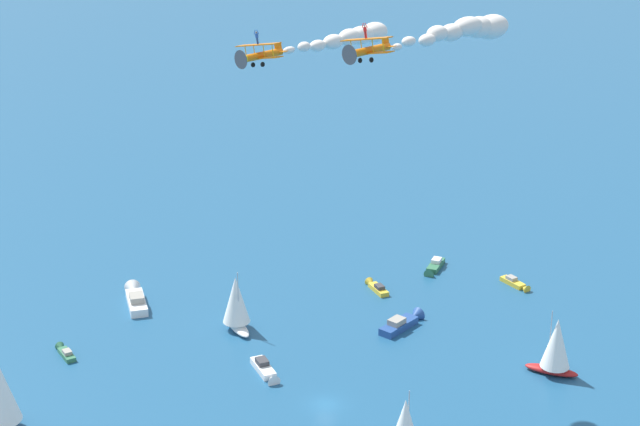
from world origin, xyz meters
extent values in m
plane|color=#1E517A|center=(0.00, 0.00, 0.00)|extent=(2000.00, 2000.00, 0.00)
cube|color=white|center=(41.98, -9.07, 0.68)|extent=(8.19, 7.74, 1.37)
cone|color=white|center=(45.88, -12.56, 0.68)|extent=(3.46, 3.50, 2.74)
cube|color=gray|center=(41.50, -8.65, 1.88)|extent=(3.69, 3.63, 1.03)
ellipsoid|color=#B21E1E|center=(-22.82, -24.58, 0.53)|extent=(7.87, 3.35, 1.07)
cylinder|color=#B2B2B7|center=(-22.25, -24.49, 5.45)|extent=(0.14, 0.14, 8.77)
cone|color=white|center=(-23.19, -24.64, 5.01)|extent=(4.82, 4.82, 7.45)
ellipsoid|color=#B21E1E|center=(32.46, 27.81, 0.70)|extent=(9.77, 8.15, 1.40)
ellipsoid|color=white|center=(23.25, -11.33, 0.54)|extent=(7.71, 5.87, 1.08)
cylinder|color=#B2B2B7|center=(22.75, -11.03, 5.52)|extent=(0.14, 0.14, 8.88)
cone|color=white|center=(23.58, -11.54, 5.07)|extent=(5.83, 5.83, 7.54)
cube|color=#33704C|center=(7.98, -49.18, 0.46)|extent=(2.86, 6.01, 0.92)
cone|color=#33704C|center=(7.34, -45.71, 0.46)|extent=(2.08, 1.79, 1.85)
cube|color=silver|center=(8.06, -49.61, 1.27)|extent=(1.82, 2.25, 0.69)
cube|color=#23478C|center=(2.22, -24.90, 0.58)|extent=(3.31, 7.56, 1.17)
cone|color=#23478C|center=(1.62, -29.33, 0.58)|extent=(2.57, 2.17, 2.34)
cube|color=gray|center=(2.30, -24.36, 1.61)|extent=(2.20, 2.79, 0.88)
cube|color=gold|center=(-6.23, -49.94, 0.39)|extent=(5.05, 3.42, 0.77)
cone|color=gold|center=(-8.93, -48.71, 0.39)|extent=(1.77, 1.92, 1.55)
cube|color=gray|center=(-5.90, -50.09, 1.07)|extent=(2.06, 1.83, 0.58)
cube|color=white|center=(12.45, -2.97, 0.48)|extent=(5.98, 4.92, 0.95)
cone|color=white|center=(9.44, -0.93, 0.48)|extent=(2.33, 2.43, 1.90)
cube|color=#38383D|center=(12.82, -3.23, 1.31)|extent=(2.58, 2.43, 0.71)
cube|color=gold|center=(11.65, -35.18, 0.39)|extent=(4.90, 3.97, 0.78)
cone|color=gold|center=(14.13, -36.82, 0.39)|extent=(1.89, 1.98, 1.55)
cube|color=#38383D|center=(11.35, -34.98, 1.07)|extent=(2.10, 1.97, 0.58)
cylinder|color=#B2B2B7|center=(-14.07, 2.70, 4.40)|extent=(0.14, 0.14, 7.07)
cone|color=white|center=(-14.02, 3.46, 4.04)|extent=(3.60, 3.60, 6.01)
cube|color=#33704C|center=(39.36, 9.23, 0.35)|extent=(4.56, 3.17, 0.70)
cone|color=#33704C|center=(41.78, 8.06, 0.35)|extent=(1.62, 1.75, 1.40)
cube|color=gray|center=(39.06, 9.37, 0.96)|extent=(1.87, 1.68, 0.53)
cylinder|color=orange|center=(-6.85, 1.57, 49.81)|extent=(2.45, 6.47, 1.05)
cylinder|color=yellow|center=(-6.20, 4.39, 49.81)|extent=(1.29, 0.85, 1.18)
cylinder|color=#4C4C51|center=(-6.11, 4.80, 49.81)|extent=(2.64, 0.65, 2.70)
cube|color=orange|center=(-6.83, 1.87, 49.54)|extent=(7.20, 2.85, 1.49)
cube|color=orange|center=(-6.53, 1.80, 51.13)|extent=(7.20, 2.85, 1.49)
cylinder|color=yellow|center=(-9.10, 2.39, 50.82)|extent=(0.42, 0.19, 1.61)
cylinder|color=yellow|center=(-7.55, 2.03, 50.51)|extent=(0.42, 0.19, 1.61)
cylinder|color=yellow|center=(-5.82, 1.64, 50.17)|extent=(0.42, 0.19, 1.61)
cylinder|color=yellow|center=(-4.27, 1.28, 49.86)|extent=(0.42, 0.19, 1.61)
cube|color=orange|center=(-7.38, -1.24, 50.35)|extent=(0.56, 1.15, 1.20)
cube|color=orange|center=(-7.49, -1.21, 49.81)|extent=(2.61, 1.43, 0.55)
cylinder|color=black|center=(-7.72, 2.59, 49.00)|extent=(0.36, 0.64, 0.61)
cylinder|color=black|center=(-6.00, 2.19, 48.65)|extent=(0.36, 0.64, 0.61)
cylinder|color=#262628|center=(-6.45, 1.78, 51.57)|extent=(0.26, 0.13, 0.90)
cylinder|color=red|center=(-6.55, 1.80, 51.59)|extent=(0.30, 0.19, 0.79)
cylinder|color=red|center=(-6.35, 1.76, 51.56)|extent=(0.30, 0.19, 0.79)
cube|color=red|center=(-6.33, 1.76, 52.21)|extent=(0.47, 0.29, 0.58)
sphere|color=#9E7051|center=(-6.26, 1.74, 52.59)|extent=(0.21, 0.21, 0.21)
cylinder|color=red|center=(-6.52, 1.80, 52.70)|extent=(0.46, 0.19, 0.50)
cylinder|color=red|center=(-5.98, 1.68, 52.59)|extent=(0.29, 0.15, 0.58)
ellipsoid|color=silver|center=(-8.09, -2.78, 49.55)|extent=(1.43, 1.60, 1.03)
ellipsoid|color=silver|center=(-8.21, -5.46, 49.77)|extent=(2.03, 2.33, 1.45)
ellipsoid|color=silver|center=(-9.43, -7.88, 49.64)|extent=(2.53, 2.83, 1.83)
ellipsoid|color=silver|center=(-9.40, -10.59, 49.98)|extent=(3.28, 3.53, 2.40)
ellipsoid|color=silver|center=(-10.10, -13.13, 49.75)|extent=(3.66, 4.06, 2.65)
ellipsoid|color=silver|center=(-11.10, -15.61, 50.20)|extent=(4.30, 5.49, 2.95)
ellipsoid|color=silver|center=(-11.40, -18.24, 49.71)|extent=(4.45, 4.64, 3.29)
ellipsoid|color=silver|center=(-12.15, -20.77, 49.42)|extent=(5.34, 6.14, 3.82)
cylinder|color=orange|center=(7.76, 2.42, 47.65)|extent=(2.45, 6.47, 1.05)
cylinder|color=yellow|center=(8.41, 5.25, 47.65)|extent=(1.29, 0.85, 1.18)
cylinder|color=#4C4C51|center=(8.50, 5.66, 47.65)|extent=(2.64, 0.65, 2.70)
cube|color=orange|center=(7.78, 2.72, 47.38)|extent=(7.20, 2.85, 1.49)
cube|color=orange|center=(8.08, 2.65, 48.97)|extent=(7.20, 2.85, 1.49)
cylinder|color=yellow|center=(5.52, 3.24, 48.66)|extent=(0.42, 0.19, 1.61)
cylinder|color=yellow|center=(7.07, 2.89, 48.35)|extent=(0.42, 0.19, 1.61)
cylinder|color=yellow|center=(8.79, 2.49, 48.01)|extent=(0.42, 0.19, 1.61)
cylinder|color=yellow|center=(10.34, 2.14, 47.70)|extent=(0.42, 0.19, 1.61)
cube|color=orange|center=(7.23, -0.38, 48.19)|extent=(0.56, 1.15, 1.20)
cube|color=orange|center=(7.13, -0.36, 47.65)|extent=(2.61, 1.43, 0.55)
cylinder|color=black|center=(6.89, 3.44, 46.84)|extent=(0.36, 0.64, 0.61)
cylinder|color=black|center=(8.62, 3.04, 46.49)|extent=(0.36, 0.64, 0.61)
cylinder|color=#262628|center=(8.16, 2.64, 49.41)|extent=(0.26, 0.13, 0.90)
cylinder|color=#1E4CB2|center=(8.07, 2.66, 49.43)|extent=(0.30, 0.19, 0.79)
cylinder|color=#1E4CB2|center=(8.26, 2.61, 49.39)|extent=(0.30, 0.19, 0.79)
cube|color=#1E4CB2|center=(8.28, 2.61, 50.05)|extent=(0.47, 0.29, 0.58)
sphere|color=brown|center=(8.35, 2.59, 50.42)|extent=(0.21, 0.21, 0.21)
cylinder|color=#1E4CB2|center=(8.10, 2.65, 50.54)|extent=(0.46, 0.19, 0.50)
cylinder|color=#1E4CB2|center=(8.63, 2.53, 50.43)|extent=(0.29, 0.15, 0.58)
ellipsoid|color=silver|center=(6.68, -1.97, 47.62)|extent=(1.59, 2.03, 1.09)
ellipsoid|color=silver|center=(6.15, -4.55, 47.65)|extent=(2.08, 2.17, 1.54)
ellipsoid|color=silver|center=(5.81, -7.17, 47.35)|extent=(2.49, 2.83, 1.79)
ellipsoid|color=silver|center=(5.02, -9.69, 47.51)|extent=(3.21, 3.58, 2.32)
ellipsoid|color=silver|center=(4.08, -12.18, 47.79)|extent=(3.59, 3.83, 2.63)
ellipsoid|color=silver|center=(3.84, -14.83, 47.63)|extent=(4.12, 4.98, 2.89)
ellipsoid|color=silver|center=(3.32, -17.41, 47.64)|extent=(4.44, 4.79, 3.24)
camera|label=1|loc=(-66.27, 105.40, 75.64)|focal=59.26mm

